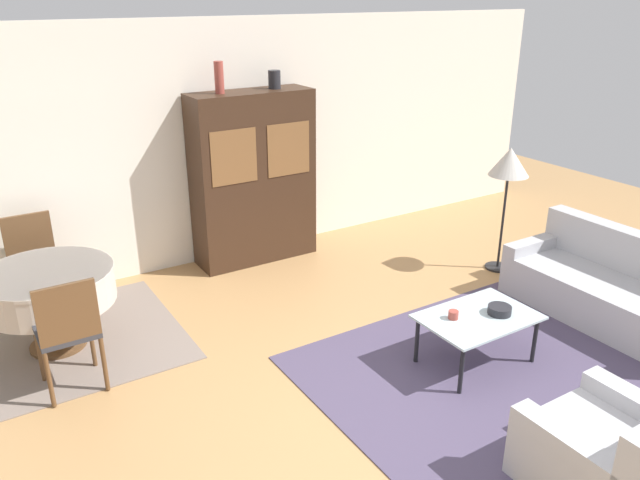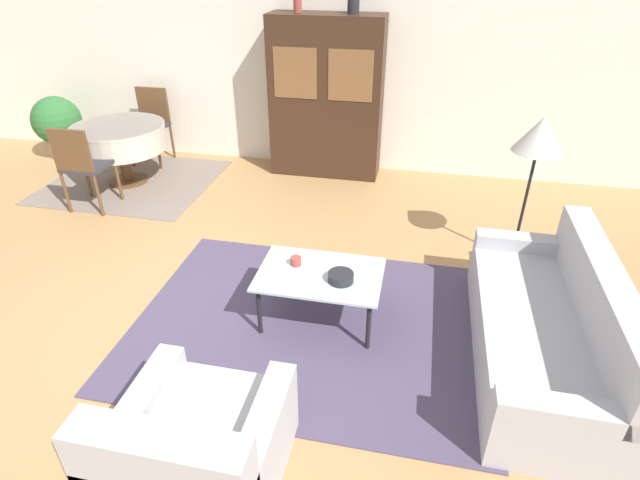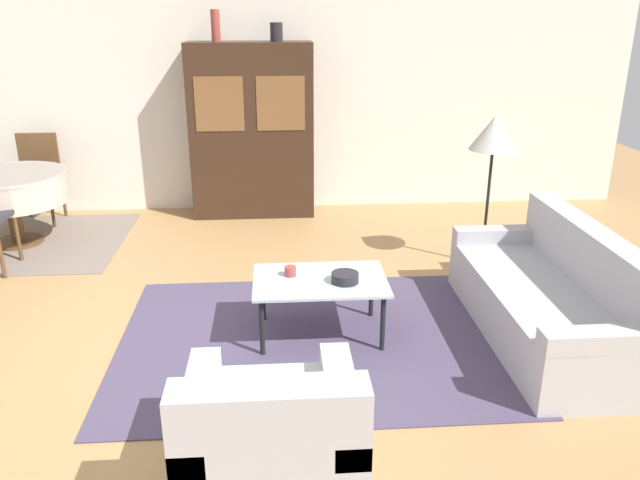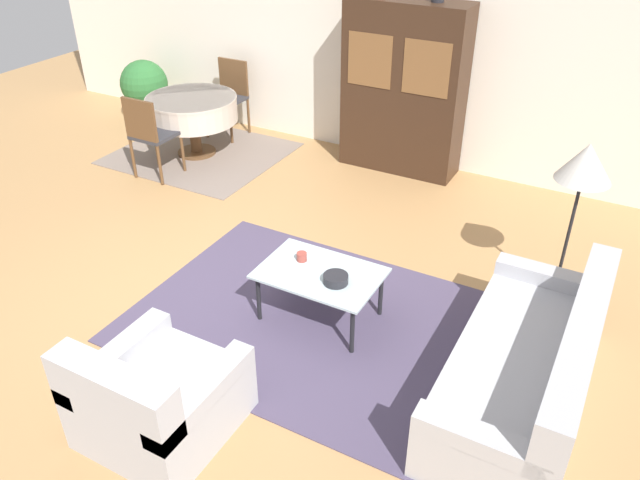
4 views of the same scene
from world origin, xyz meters
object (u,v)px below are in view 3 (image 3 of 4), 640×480
Objects in this scene: floor_lamp at (494,138)px; vase_tall at (216,26)px; bowl at (345,278)px; dining_table at (10,189)px; couch at (552,300)px; dining_chair_far at (37,172)px; cup at (290,271)px; vase_short at (276,32)px; armchair at (272,440)px; display_cabinet at (252,131)px; coffee_table at (320,284)px.

vase_tall is (-2.54, 1.75, 0.91)m from floor_lamp.
vase_tall is (-1.07, 3.08, 1.63)m from bowl.
dining_table is at bearing 169.21° from floor_lamp.
couch is 5.17m from dining_table.
floor_lamp reaches higher than bowl.
couch is 1.52m from bowl.
dining_chair_far is at bearing 90.00° from dining_table.
vase_short reaches higher than cup.
vase_short is at bearing 88.75° from armchair.
vase_tall reaches higher than couch.
bowl is 3.48m from vase_short.
floor_lamp is (4.59, -0.88, 0.61)m from dining_table.
cup is at bearing -36.92° from dining_table.
bowl is 0.59× the size of vase_tall.
cup is at bearing -76.79° from vase_tall.
armchair is at bearing -87.45° from display_cabinet.
vase_tall is at bearing 145.42° from floor_lamp.
floor_lamp is (2.19, -1.75, 0.23)m from display_cabinet.
dining_chair_far reaches higher than armchair.
bowl is (0.17, -0.06, 0.08)m from coffee_table.
dining_table is at bearing 144.10° from coffee_table.
armchair is at bearing -91.25° from vase_short.
display_cabinet is at bearing -177.65° from dining_chair_far.
vase_short is at bearing 137.20° from floor_lamp.
cup reaches higher than bowl.
dining_chair_far is 0.69× the size of floor_lamp.
armchair is 0.93× the size of dining_chair_far.
cup is (-1.89, 0.21, 0.20)m from couch.
dining_table is at bearing 90.00° from dining_chair_far.
display_cabinet is 9.90× the size of vase_short.
cup is (-1.85, -1.19, -0.72)m from floor_lamp.
dining_chair_far is at bearing 56.70° from couch.
vase_short reaches higher than coffee_table.
vase_tall is at bearing 179.85° from display_cabinet.
bowl is at bearing -137.73° from floor_lamp.
bowl is at bearing 70.58° from armchair.
couch is 1.77× the size of dining_table.
dining_table is 13.23× the size of cup.
couch is 10.00× the size of vase_short.
armchair reaches higher than bowl.
vase_tall is (-0.90, 3.01, 1.70)m from coffee_table.
display_cabinet reaches higher than floor_lamp.
dining_chair_far is at bearing -177.24° from vase_tall.
dining_table is 5.68× the size of bowl.
floor_lamp is at bearing -10.79° from dining_table.
floor_lamp is (4.59, -1.65, 0.63)m from dining_chair_far.
dining_table is at bearing -162.12° from vase_short.
armchair is at bearing -83.15° from vase_tall.
coffee_table is 0.86× the size of dining_table.
vase_tall is at bearing 96.85° from armchair.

